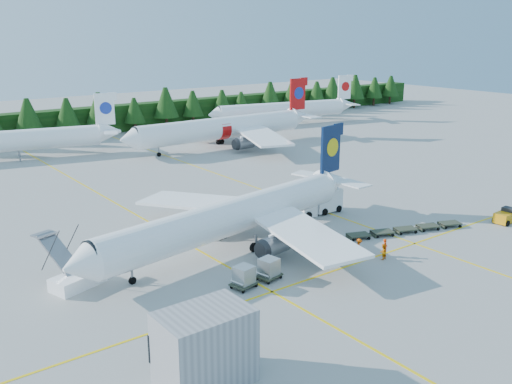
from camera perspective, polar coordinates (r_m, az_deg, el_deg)
ground at (r=64.52m, az=8.06°, el=-4.75°), size 320.00×320.00×0.00m
taxi_stripe_a at (r=72.42m, az=-11.32°, el=-2.59°), size 0.25×120.00×0.01m
taxi_stripe_b at (r=82.53m, az=1.24°, el=0.01°), size 0.25×120.00×0.01m
taxi_stripe_cross at (r=60.75m, az=12.07°, el=-6.28°), size 80.00×0.25×0.01m
treeline_hedge at (r=133.07m, az=-17.74°, el=6.66°), size 220.00×4.00×6.00m
terminal_building at (r=38.66m, az=-5.15°, el=-15.23°), size 6.00×4.00×5.20m
airliner_navy at (r=60.01m, az=-3.16°, el=-2.78°), size 38.36×31.31×11.22m
airliner_red at (r=113.42m, az=-3.80°, el=6.31°), size 43.50×35.82×12.66m
airliner_far_left at (r=111.71m, az=-24.26°, el=4.65°), size 37.97×11.40×11.19m
airliner_far_right at (r=142.13m, az=2.22°, el=8.18°), size 39.03×11.22×11.47m
airstairs at (r=55.06m, az=-17.64°, el=-8.03°), size 5.28×7.17×4.28m
service_truck at (r=73.04m, az=6.29°, el=-0.99°), size 6.33×2.61×2.99m
baggage_tug at (r=75.63m, az=23.72°, el=-2.21°), size 3.20×1.85×1.66m
dolly_train at (r=68.20m, az=14.72°, el=-3.57°), size 14.54×6.04×0.14m
uld_pair at (r=52.84m, az=0.06°, el=-7.98°), size 5.49×2.24×1.74m
crew_a at (r=60.51m, az=12.79°, el=-5.45°), size 0.83×0.75×1.91m
crew_b at (r=59.69m, az=12.57°, el=-5.85°), size 0.83×0.66×1.68m
crew_c at (r=60.34m, az=10.26°, el=-5.43°), size 0.71×0.86×1.78m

